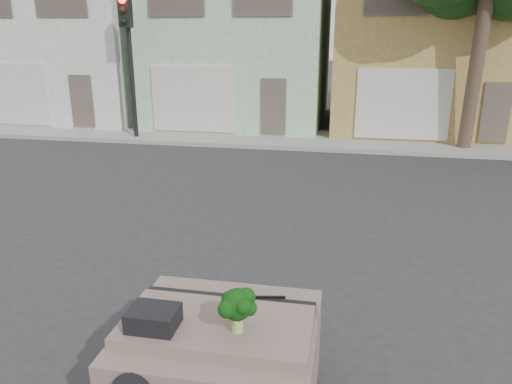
% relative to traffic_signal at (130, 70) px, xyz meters
% --- Properties ---
extents(ground_plane, '(120.00, 120.00, 0.00)m').
position_rel_traffic_signal_xyz_m(ground_plane, '(6.50, -9.50, -2.55)').
color(ground_plane, '#303033').
rests_on(ground_plane, ground).
extents(sidewalk, '(40.00, 3.00, 0.15)m').
position_rel_traffic_signal_xyz_m(sidewalk, '(6.50, 1.00, -2.47)').
color(sidewalk, gray).
rests_on(sidewalk, ground).
extents(townhouse_white, '(7.20, 8.20, 7.55)m').
position_rel_traffic_signal_xyz_m(townhouse_white, '(-4.50, 5.00, 1.23)').
color(townhouse_white, silver).
rests_on(townhouse_white, ground).
extents(townhouse_mint, '(7.20, 8.20, 7.55)m').
position_rel_traffic_signal_xyz_m(townhouse_mint, '(3.00, 5.00, 1.23)').
color(townhouse_mint, '#A5D2AA').
rests_on(townhouse_mint, ground).
extents(townhouse_tan, '(7.20, 8.20, 7.55)m').
position_rel_traffic_signal_xyz_m(townhouse_tan, '(10.50, 5.00, 1.23)').
color(townhouse_tan, '#B08F4B').
rests_on(townhouse_tan, ground).
extents(traffic_signal, '(0.40, 0.40, 5.10)m').
position_rel_traffic_signal_xyz_m(traffic_signal, '(0.00, 0.00, 0.00)').
color(traffic_signal, black).
rests_on(traffic_signal, ground).
extents(tree_near, '(4.40, 4.00, 8.50)m').
position_rel_traffic_signal_xyz_m(tree_near, '(11.50, 0.30, 1.70)').
color(tree_near, '#1B4015').
rests_on(tree_near, ground).
extents(car_dashboard, '(2.00, 1.80, 1.12)m').
position_rel_traffic_signal_xyz_m(car_dashboard, '(6.50, -12.50, -1.99)').
color(car_dashboard, '#7A635B').
rests_on(car_dashboard, ground).
extents(instrument_hump, '(0.48, 0.38, 0.20)m').
position_rel_traffic_signal_xyz_m(instrument_hump, '(5.92, -12.85, -1.33)').
color(instrument_hump, black).
rests_on(instrument_hump, car_dashboard).
extents(wiper_arm, '(0.69, 0.15, 0.02)m').
position_rel_traffic_signal_xyz_m(wiper_arm, '(6.78, -12.12, -1.42)').
color(wiper_arm, black).
rests_on(wiper_arm, car_dashboard).
extents(broccoli, '(0.51, 0.51, 0.46)m').
position_rel_traffic_signal_xyz_m(broccoli, '(6.74, -12.76, -1.20)').
color(broccoli, black).
rests_on(broccoli, car_dashboard).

